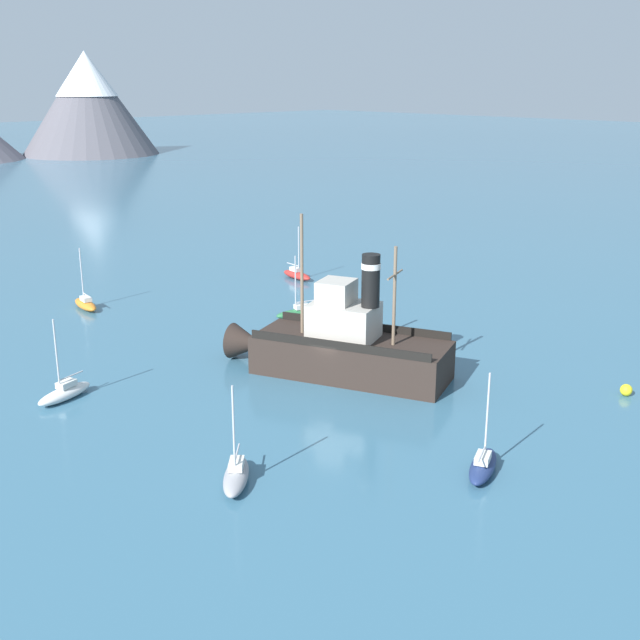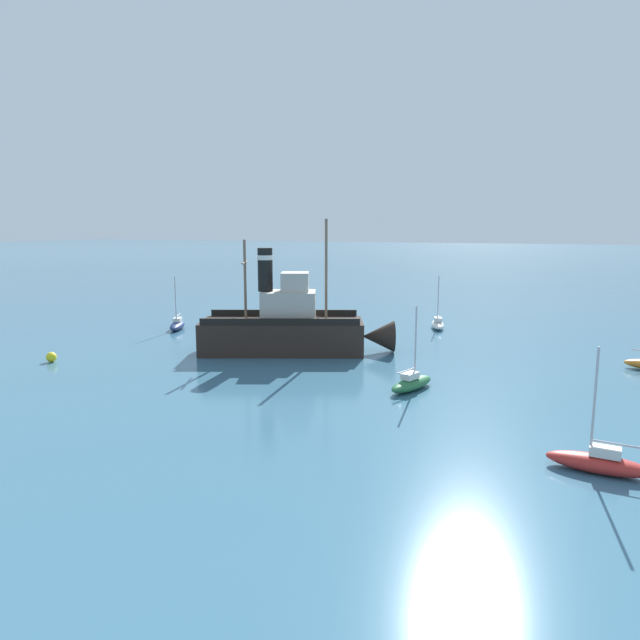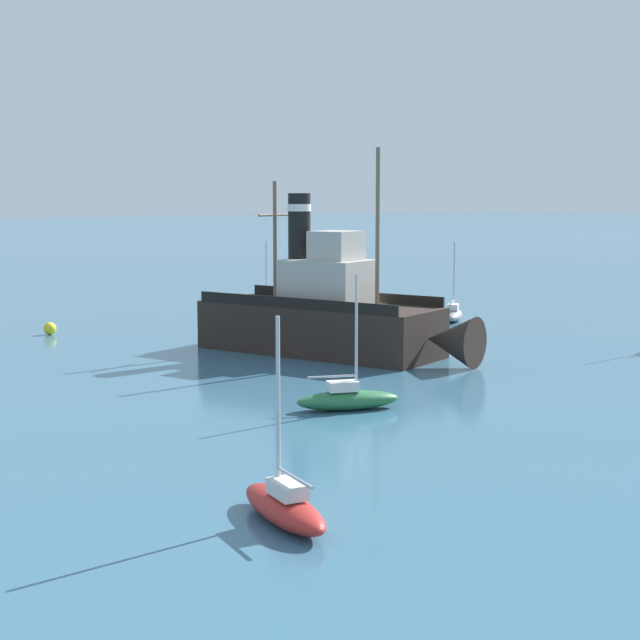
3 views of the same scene
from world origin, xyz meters
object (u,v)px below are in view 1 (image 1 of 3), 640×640
Objects in this scene: old_tugboat at (342,347)px; sailboat_red at (297,274)px; sailboat_white at (65,392)px; sailboat_navy at (483,465)px; sailboat_green at (299,312)px; mooring_buoy at (626,390)px; sailboat_grey at (236,475)px; sailboat_orange at (86,304)px.

old_tugboat reaches higher than sailboat_red.
sailboat_white and sailboat_red have the same top height.
old_tugboat is 2.98× the size of sailboat_navy.
sailboat_green reaches higher than mooring_buoy.
sailboat_grey is at bearing -139.44° from sailboat_green.
old_tugboat is at bearing -80.84° from sailboat_orange.
old_tugboat is 2.98× the size of sailboat_red.
sailboat_red is 1.00× the size of sailboat_green.
mooring_buoy is (2.75, -24.85, -0.08)m from sailboat_green.
mooring_buoy is at bearing -56.54° from old_tugboat.
old_tugboat is 24.97m from sailboat_orange.
mooring_buoy is (-5.59, -34.10, -0.08)m from sailboat_red.
old_tugboat is 16.90m from mooring_buoy.
sailboat_grey is (-9.54, -30.97, 0.00)m from sailboat_orange.
sailboat_white is 20.93m from sailboat_green.
sailboat_grey is (0.74, -14.72, 0.00)m from sailboat_white.
sailboat_orange is at bearing 72.87° from sailboat_grey.
sailboat_navy is at bearing -120.10° from sailboat_red.
sailboat_grey is (-28.39, -26.41, 0.00)m from sailboat_red.
old_tugboat reaches higher than sailboat_green.
old_tugboat is at bearing -121.16° from sailboat_green.
old_tugboat reaches higher than sailboat_white.
sailboat_white is (-10.29, -16.24, 0.00)m from sailboat_orange.
sailboat_green is at bearing 6.69° from sailboat_white.
sailboat_grey is (-8.83, 7.34, 0.00)m from sailboat_navy.
sailboat_white is 1.00× the size of sailboat_grey.
sailboat_grey is 1.00× the size of sailboat_green.
sailboat_grey is at bearing 140.26° from sailboat_navy.
sailboat_orange is 32.40m from sailboat_grey.
sailboat_orange is 38.31m from sailboat_navy.
mooring_buoy is at bearing -18.65° from sailboat_grey.
sailboat_orange is 17.35m from sailboat_green.
sailboat_white is 24.05m from sailboat_navy.
sailboat_orange is at bearing 57.66° from sailboat_white.
sailboat_grey is at bearing -87.12° from sailboat_white.
sailboat_orange reaches higher than mooring_buoy.
sailboat_red and sailboat_navy have the same top height.
sailboat_navy reaches higher than mooring_buoy.
mooring_buoy is (9.28, -14.05, -1.48)m from old_tugboat.
sailboat_orange is 1.00× the size of sailboat_navy.
old_tugboat is 2.98× the size of sailboat_white.
mooring_buoy is at bearing -83.70° from sailboat_green.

